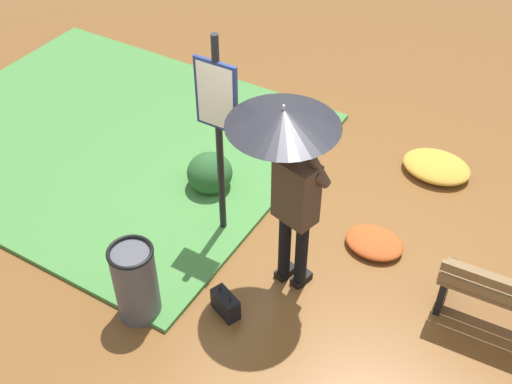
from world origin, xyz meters
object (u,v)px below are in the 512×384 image
person_with_umbrella (289,155)px  trash_bin (136,282)px  handbag (225,304)px  info_sign_post (218,119)px

person_with_umbrella → trash_bin: size_ratio=2.45×
person_with_umbrella → handbag: size_ratio=5.53×
trash_bin → person_with_umbrella: bearing=-132.5°
person_with_umbrella → info_sign_post: size_ratio=0.89×
handbag → person_with_umbrella: bearing=-112.2°
info_sign_post → trash_bin: bearing=86.9°
info_sign_post → trash_bin: 1.67m
person_with_umbrella → info_sign_post: info_sign_post is taller
info_sign_post → trash_bin: size_ratio=2.76×
info_sign_post → handbag: bearing=124.3°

